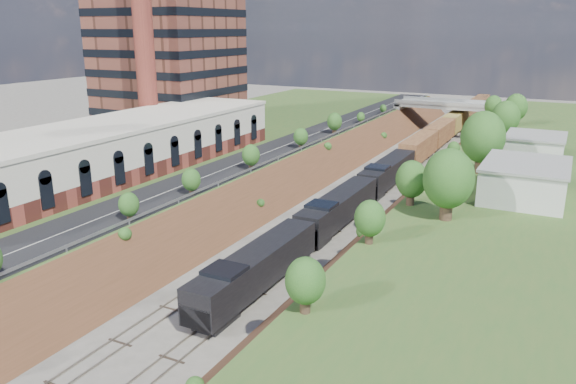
# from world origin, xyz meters

# --- Properties ---
(platform_left) EXTENTS (44.00, 180.00, 5.00)m
(platform_left) POSITION_xyz_m (-33.00, 60.00, 2.50)
(platform_left) COLOR #386027
(platform_left) RESTS_ON ground
(embankment_left) EXTENTS (10.00, 180.00, 10.00)m
(embankment_left) POSITION_xyz_m (-11.00, 60.00, 0.00)
(embankment_left) COLOR brown
(embankment_left) RESTS_ON ground
(embankment_right) EXTENTS (10.00, 180.00, 10.00)m
(embankment_right) POSITION_xyz_m (11.00, 60.00, 0.00)
(embankment_right) COLOR brown
(embankment_right) RESTS_ON ground
(rail_left_track) EXTENTS (1.58, 180.00, 0.18)m
(rail_left_track) POSITION_xyz_m (-2.60, 60.00, 0.09)
(rail_left_track) COLOR gray
(rail_left_track) RESTS_ON ground
(rail_right_track) EXTENTS (1.58, 180.00, 0.18)m
(rail_right_track) POSITION_xyz_m (2.60, 60.00, 0.09)
(rail_right_track) COLOR gray
(rail_right_track) RESTS_ON ground
(road) EXTENTS (8.00, 180.00, 0.10)m
(road) POSITION_xyz_m (-15.50, 60.00, 5.05)
(road) COLOR black
(road) RESTS_ON platform_left
(guardrail) EXTENTS (0.10, 171.00, 0.70)m
(guardrail) POSITION_xyz_m (-11.40, 59.80, 5.55)
(guardrail) COLOR #99999E
(guardrail) RESTS_ON platform_left
(commercial_building) EXTENTS (14.30, 62.30, 7.00)m
(commercial_building) POSITION_xyz_m (-28.00, 38.00, 8.51)
(commercial_building) COLOR brown
(commercial_building) RESTS_ON platform_left
(smokestack) EXTENTS (3.20, 3.20, 40.00)m
(smokestack) POSITION_xyz_m (-36.00, 56.00, 25.00)
(smokestack) COLOR brown
(smokestack) RESTS_ON platform_left
(overpass) EXTENTS (24.50, 8.30, 7.40)m
(overpass) POSITION_xyz_m (0.00, 122.00, 4.92)
(overpass) COLOR gray
(overpass) RESTS_ON ground
(white_building_near) EXTENTS (9.00, 12.00, 4.00)m
(white_building_near) POSITION_xyz_m (23.50, 52.00, 7.00)
(white_building_near) COLOR silver
(white_building_near) RESTS_ON platform_right
(white_building_far) EXTENTS (8.00, 10.00, 3.60)m
(white_building_far) POSITION_xyz_m (23.00, 74.00, 6.80)
(white_building_far) COLOR silver
(white_building_far) RESTS_ON platform_right
(tree_right_large) EXTENTS (5.25, 5.25, 7.61)m
(tree_right_large) POSITION_xyz_m (17.00, 40.00, 9.38)
(tree_right_large) COLOR #473323
(tree_right_large) RESTS_ON platform_right
(tree_left_crest) EXTENTS (2.45, 2.45, 3.55)m
(tree_left_crest) POSITION_xyz_m (-11.80, 20.00, 7.04)
(tree_left_crest) COLOR #473323
(tree_left_crest) RESTS_ON platform_left
(freight_train) EXTENTS (3.28, 149.13, 4.84)m
(freight_train) POSITION_xyz_m (2.60, 92.27, 2.74)
(freight_train) COLOR black
(freight_train) RESTS_ON ground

